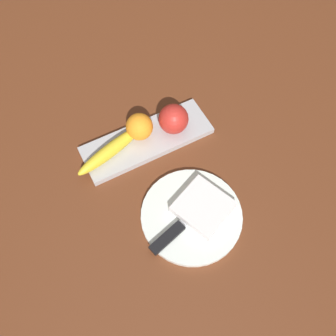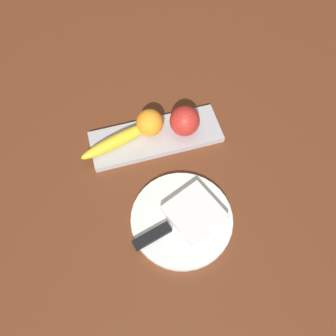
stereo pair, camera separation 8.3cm
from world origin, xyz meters
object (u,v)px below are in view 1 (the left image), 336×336
Objects in this scene: folded_napkin at (203,207)px; apple at (174,119)px; knife at (172,233)px; orange_near_apple at (139,127)px; fruit_tray at (147,140)px; banana at (111,150)px; dinner_plate at (191,215)px.

apple is at bearing 78.66° from folded_napkin.
knife is at bearing -167.38° from folded_napkin.
apple reaches higher than orange_near_apple.
knife is at bearing -100.74° from orange_near_apple.
folded_napkin is at bearing -82.83° from fruit_tray.
banana is 1.11× the size of knife.
dinner_plate is at bearing -90.00° from fruit_tray.
orange_near_apple is 0.29× the size of dinner_plate.
fruit_tray reaches higher than dinner_plate.
dinner_plate is at bearing -108.16° from apple.
banana reaches higher than fruit_tray.
banana is 2.91× the size of orange_near_apple.
folded_napkin is at bearing -77.26° from banana.
apple is 0.43× the size of knife.
folded_napkin is 0.63× the size of knife.
dinner_plate is (0.10, -0.23, -0.03)m from banana.
banana is 0.85× the size of dinner_plate.
fruit_tray is at bearing -16.00° from banana.
orange_near_apple is 0.61× the size of folded_napkin.
fruit_tray is at bearing 61.49° from knife.
dinner_plate is (-0.00, -0.23, -0.00)m from fruit_tray.
orange_near_apple reaches higher than dinner_plate.
apple reaches higher than banana.
orange_near_apple is at bearing 64.32° from knife.
orange_near_apple reaches higher than folded_napkin.
apple is at bearing -17.05° from banana.
orange_near_apple is (-0.08, 0.02, -0.00)m from apple.
banana reaches higher than dinner_plate.
orange_near_apple is at bearing -4.34° from banana.
folded_napkin is at bearing -101.34° from apple.
orange_near_apple is at bearing 98.81° from folded_napkin.
orange_near_apple reaches higher than fruit_tray.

